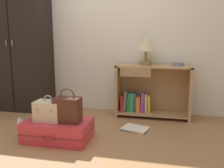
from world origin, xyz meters
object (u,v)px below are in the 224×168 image
Objects in this scene: bowl at (178,64)px; train_case at (48,111)px; bookshelf at (149,92)px; table_lamp at (146,45)px; handbag at (68,110)px; open_book_on_floor at (135,128)px; suitcase_large at (58,130)px; wardrobe at (18,43)px; bottle at (20,128)px.

bowl reaches higher than train_case.
table_lamp is at bearing 169.09° from bookshelf.
handbag reaches higher than open_book_on_floor.
bookshelf reaches higher than suitcase_large.
suitcase_large is at bearing -43.46° from wardrobe.
suitcase_large is (1.08, -1.02, -0.94)m from wardrobe.
bowl is 1.82m from suitcase_large.
suitcase_large is 0.96m from open_book_on_floor.
open_book_on_floor is (-0.06, -0.59, -1.02)m from table_lamp.
suitcase_large is 1.95× the size of open_book_on_floor.
handbag is (-0.80, -1.10, 0.01)m from bookshelf.
handbag is at bearing -136.43° from bowl.
bottle reaches higher than open_book_on_floor.
table_lamp is at bearing 51.62° from suitcase_large.
train_case is (-1.03, -1.11, -0.02)m from bookshelf.
bottle is at bearing -147.82° from bowl.
wardrobe reaches higher than handbag.
train_case is at bearing -130.56° from table_lamp.
suitcase_large is 2.48× the size of train_case.
wardrobe reaches higher than open_book_on_floor.
open_book_on_floor is (0.68, 0.53, -0.36)m from handbag.
bookshelf is at bearing 77.76° from open_book_on_floor.
train_case is 0.44m from bottle.
table_lamp is 1.15× the size of open_book_on_floor.
suitcase_large is 1.92× the size of handbag.
train_case is (0.99, -1.05, -0.71)m from wardrobe.
bowl is at bearing 49.70° from open_book_on_floor.
wardrobe is 2.41m from bowl.
wardrobe is 2.13m from bookshelf.
bookshelf reaches higher than train_case.
wardrobe reaches higher than train_case.
bookshelf is at bearing 47.14° from train_case.
wardrobe is 9.52× the size of bottle.
wardrobe is 5.55× the size of handbag.
open_book_on_floor is at bearing 38.07° from handbag.
suitcase_large is at bearing 2.59° from bottle.
open_book_on_floor is (-0.50, -0.59, -0.76)m from bowl.
train_case is 1.33× the size of bottle.
open_book_on_floor is at bearing 30.51° from train_case.
bowl is (2.39, 0.07, -0.28)m from wardrobe.
table_lamp reaches higher than train_case.
bowl reaches higher than bottle.
wardrobe is 1.61m from train_case.
train_case is 0.77× the size of handbag.
table_lamp is 1.46× the size of train_case.
bookshelf is at bearing -177.99° from bowl.
wardrobe reaches higher than table_lamp.
bowl is 0.22× the size of suitcase_large.
handbag is 1.71× the size of bottle.
open_book_on_floor is (0.90, 0.53, -0.33)m from train_case.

